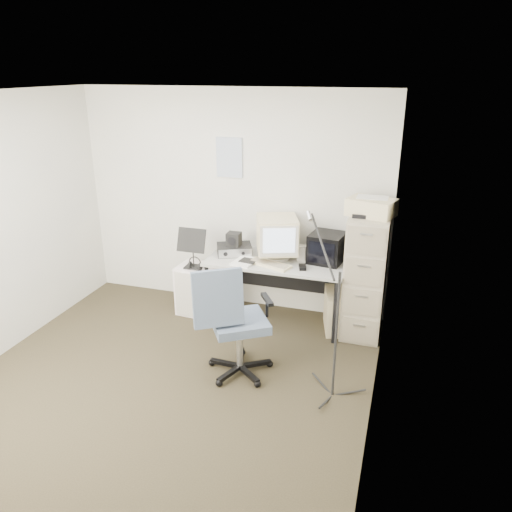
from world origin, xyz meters
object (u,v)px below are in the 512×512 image
(filing_cabinet, at_px, (365,276))
(office_chair, at_px, (239,320))
(desk, at_px, (276,291))
(side_cart, at_px, (199,289))

(filing_cabinet, xyz_separation_m, office_chair, (-1.00, -1.12, -0.11))
(filing_cabinet, xyz_separation_m, desk, (-0.95, -0.03, -0.29))
(desk, relative_size, office_chair, 1.38)
(filing_cabinet, relative_size, office_chair, 1.20)
(filing_cabinet, distance_m, desk, 0.99)
(desk, relative_size, side_cart, 2.62)
(office_chair, xyz_separation_m, side_cart, (-0.85, 1.03, -0.26))
(filing_cabinet, relative_size, side_cart, 2.27)
(side_cart, bearing_deg, office_chair, -46.30)
(filing_cabinet, distance_m, office_chair, 1.51)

